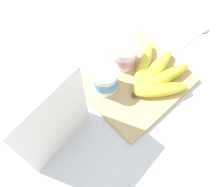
# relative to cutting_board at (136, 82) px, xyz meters

# --- Properties ---
(ground_plane) EXTENTS (2.40, 2.40, 0.00)m
(ground_plane) POSITION_rel_cutting_board_xyz_m (0.00, 0.00, -0.01)
(ground_plane) COLOR silver
(cutting_board) EXTENTS (0.28, 0.25, 0.02)m
(cutting_board) POSITION_rel_cutting_board_xyz_m (0.00, 0.00, 0.00)
(cutting_board) COLOR tan
(cutting_board) RESTS_ON ground_plane
(cereal_box) EXTENTS (0.20, 0.08, 0.29)m
(cereal_box) POSITION_rel_cutting_board_xyz_m (-0.27, 0.03, 0.14)
(cereal_box) COLOR white
(cereal_box) RESTS_ON ground_plane
(yogurt_cup_front) EXTENTS (0.07, 0.07, 0.09)m
(yogurt_cup_front) POSITION_rel_cutting_board_xyz_m (-0.08, 0.05, 0.05)
(yogurt_cup_front) COLOR white
(yogurt_cup_front) RESTS_ON cutting_board
(yogurt_cup_back) EXTENTS (0.07, 0.07, 0.08)m
(yogurt_cup_back) POSITION_rel_cutting_board_xyz_m (0.02, 0.07, 0.05)
(yogurt_cup_back) COLOR white
(yogurt_cup_back) RESTS_ON cutting_board
(banana_bunch) EXTENTS (0.19, 0.20, 0.04)m
(banana_bunch) POSITION_rel_cutting_board_xyz_m (0.04, -0.03, 0.03)
(banana_bunch) COLOR yellow
(banana_bunch) RESTS_ON cutting_board
(spoon) EXTENTS (0.13, 0.02, 0.01)m
(spoon) POSITION_rel_cutting_board_xyz_m (0.27, -0.01, -0.00)
(spoon) COLOR silver
(spoon) RESTS_ON ground_plane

